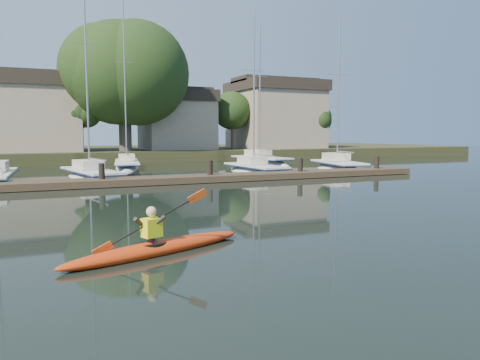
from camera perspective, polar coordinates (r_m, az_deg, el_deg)
name	(u,v)px	position (r m, az deg, el deg)	size (l,w,h in m)	color
ground	(283,234)	(13.02, 5.28, -6.59)	(160.00, 160.00, 0.00)	black
kayak	(157,245)	(11.09, -10.09, -7.85)	(4.81, 2.30, 1.56)	#B1430D
dock	(159,180)	(25.99, -9.90, 0.01)	(34.00, 2.00, 1.80)	#453A27
sailboat_2	(91,182)	(29.69, -17.69, -0.19)	(3.51, 8.58, 13.84)	silver
sailboat_3	(255,176)	(32.39, 1.86, 0.54)	(2.38, 7.65, 12.18)	silver
sailboat_4	(338,172)	(35.93, 11.85, 0.91)	(3.54, 7.56, 12.37)	silver
sailboat_6	(127,170)	(38.16, -13.61, 1.21)	(3.35, 9.10, 14.17)	silver
sailboat_7	(261,166)	(41.82, 2.57, 1.70)	(3.43, 8.57, 13.43)	silver
shore	(113,128)	(51.99, -15.28, 6.09)	(90.00, 25.25, 12.75)	#243118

